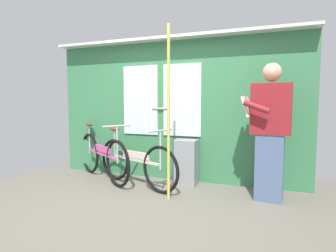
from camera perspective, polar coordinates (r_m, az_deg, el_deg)
ground_plane at (r=3.38m, az=-5.92°, el=-16.49°), size 5.01×4.05×0.04m
train_door_wall at (r=4.28m, az=1.07°, el=4.05°), size 4.01×0.28×2.20m
bicycle_near_door at (r=4.47m, az=-13.60°, el=-6.14°), size 1.48×0.94×0.89m
bicycle_leaning_behind at (r=4.03m, az=-6.83°, el=-7.53°), size 1.53×0.71×0.86m
passenger_reading_newspaper at (r=3.54m, az=20.43°, el=-0.62°), size 0.59×0.52×1.69m
trash_bin_by_wall at (r=4.09m, az=3.71°, el=-7.52°), size 0.34×0.28×0.67m
handrail_pole at (r=3.35m, az=0.11°, el=2.61°), size 0.04×0.04×2.16m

